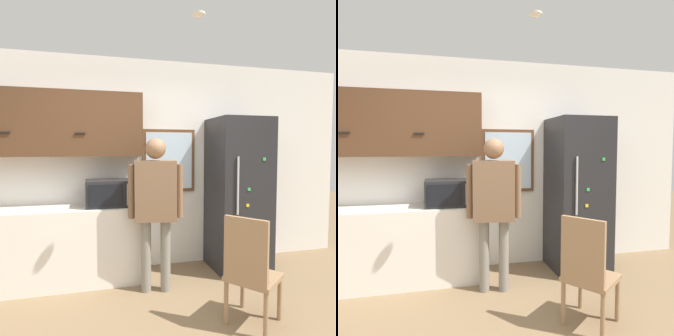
% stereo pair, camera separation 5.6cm
% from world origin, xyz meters
% --- Properties ---
extents(back_wall, '(6.00, 0.06, 2.70)m').
position_xyz_m(back_wall, '(0.00, 1.95, 1.35)').
color(back_wall, white).
rests_on(back_wall, ground_plane).
extents(counter, '(2.22, 0.55, 0.88)m').
position_xyz_m(counter, '(-1.09, 1.64, 0.44)').
color(counter, silver).
rests_on(counter, ground_plane).
extents(upper_cabinets, '(2.22, 0.33, 0.75)m').
position_xyz_m(upper_cabinets, '(-1.09, 1.77, 1.84)').
color(upper_cabinets, '#51331E').
extents(microwave, '(0.53, 0.38, 0.31)m').
position_xyz_m(microwave, '(-0.39, 1.62, 1.04)').
color(microwave, '#232326').
rests_on(microwave, counter).
extents(person, '(0.58, 0.30, 1.67)m').
position_xyz_m(person, '(0.08, 1.20, 1.02)').
color(person, gray).
rests_on(person, ground_plane).
extents(refrigerator, '(0.68, 0.71, 1.95)m').
position_xyz_m(refrigerator, '(1.25, 1.57, 0.97)').
color(refrigerator, '#232326').
rests_on(refrigerator, ground_plane).
extents(chair, '(0.58, 0.58, 0.98)m').
position_xyz_m(chair, '(0.73, 0.35, 0.52)').
color(chair, '#997551').
rests_on(chair, ground_plane).
extents(window, '(0.70, 0.05, 0.82)m').
position_xyz_m(window, '(0.41, 1.91, 1.40)').
color(window, brown).
extents(ceiling_light, '(0.11, 0.11, 0.01)m').
position_xyz_m(ceiling_light, '(0.31, 0.51, 2.68)').
color(ceiling_light, white).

